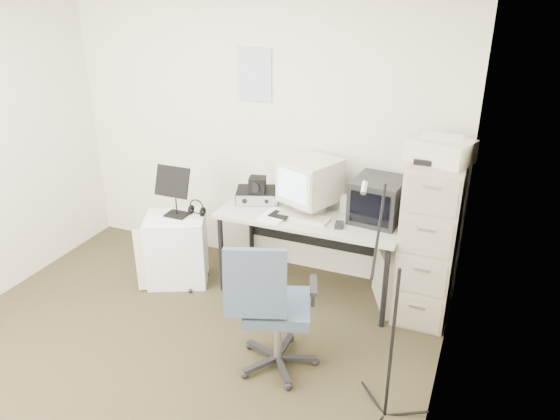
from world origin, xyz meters
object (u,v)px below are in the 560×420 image
at_px(side_cart, 177,249).
at_px(desk, 311,252).
at_px(filing_cabinet, 429,240).
at_px(office_chair, 277,305).

bearing_deg(side_cart, desk, -9.62).
height_order(filing_cabinet, side_cart, filing_cabinet).
xyz_separation_m(filing_cabinet, desk, (-0.95, -0.03, -0.29)).
relative_size(filing_cabinet, office_chair, 1.31).
xyz_separation_m(filing_cabinet, side_cart, (-2.09, -0.34, -0.34)).
height_order(desk, side_cart, desk).
bearing_deg(side_cart, office_chair, -54.40).
relative_size(office_chair, side_cart, 1.60).
bearing_deg(office_chair, filing_cabinet, 32.11).
bearing_deg(desk, filing_cabinet, 1.81).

